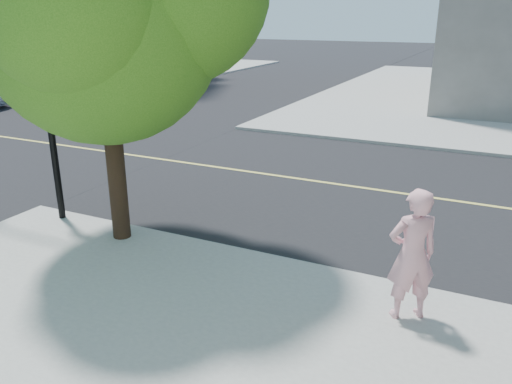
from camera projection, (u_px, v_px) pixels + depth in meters
The scene contains 4 objects.
ground at pixel (76, 218), 10.75m from camera, with size 140.00×140.00×0.00m, color black.
road_ew at pixel (192, 164), 14.58m from camera, with size 140.00×9.00×0.01m, color black.
sidewalk_nw at pixel (53, 69), 38.43m from camera, with size 26.00×25.00×0.12m, color #9B9B96.
man_on_phone at pixel (412, 255), 6.79m from camera, with size 0.67×0.44×1.85m, color #E8A1AE.
Camera 1 is at (7.71, -7.35, 4.07)m, focal length 36.19 mm.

